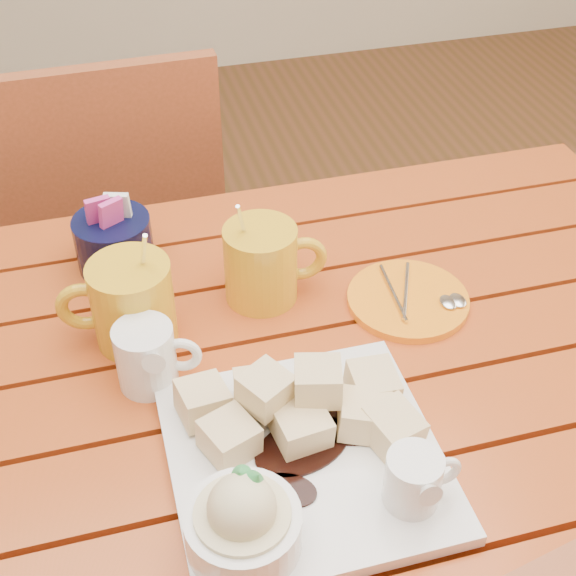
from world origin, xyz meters
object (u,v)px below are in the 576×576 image
object	(u,v)px
orange_saucer	(409,300)
chair_far	(108,238)
table	(289,426)
dessert_plate	(294,463)
coffee_mug_left	(130,302)
coffee_mug_right	(263,262)

from	to	relation	value
orange_saucer	chair_far	size ratio (longest dim) A/B	0.18
table	dessert_plate	xyz separation A→B (m)	(-0.04, -0.16, 0.14)
coffee_mug_left	coffee_mug_right	xyz separation A→B (m)	(0.18, 0.04, -0.00)
coffee_mug_right	orange_saucer	bearing A→B (deg)	-16.06
coffee_mug_right	orange_saucer	world-z (taller)	coffee_mug_right
dessert_plate	orange_saucer	distance (m)	0.33
dessert_plate	coffee_mug_left	size ratio (longest dim) A/B	1.69
table	chair_far	size ratio (longest dim) A/B	1.32
table	orange_saucer	distance (m)	0.23
dessert_plate	table	bearing A→B (deg)	76.13
coffee_mug_left	coffee_mug_right	world-z (taller)	coffee_mug_left
coffee_mug_left	coffee_mug_right	distance (m)	0.18
coffee_mug_right	table	bearing A→B (deg)	-87.02
coffee_mug_right	chair_far	size ratio (longest dim) A/B	0.17
dessert_plate	chair_far	xyz separation A→B (m)	(-0.15, 0.83, -0.27)
coffee_mug_right	chair_far	distance (m)	0.63
table	coffee_mug_left	xyz separation A→B (m)	(-0.17, 0.10, 0.17)
coffee_mug_left	orange_saucer	xyz separation A→B (m)	(0.36, -0.03, -0.05)
dessert_plate	chair_far	size ratio (longest dim) A/B	0.31
table	dessert_plate	size ratio (longest dim) A/B	4.22
dessert_plate	coffee_mug_left	bearing A→B (deg)	116.47
table	chair_far	distance (m)	0.70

